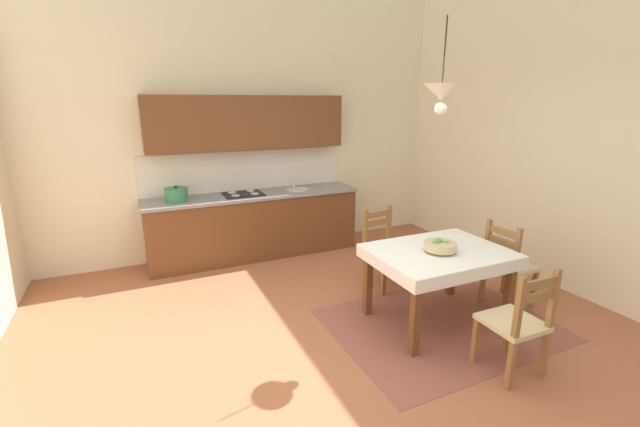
{
  "coord_description": "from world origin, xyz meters",
  "views": [
    {
      "loc": [
        -1.55,
        -2.74,
        2.14
      ],
      "look_at": [
        0.14,
        0.93,
        1.01
      ],
      "focal_mm": 22.88,
      "sensor_mm": 36.0,
      "label": 1
    }
  ],
  "objects_px": {
    "fruit_bowl": "(440,246)",
    "dining_table": "(438,263)",
    "kitchen_cabinetry": "(253,196)",
    "dining_chair_window_side": "(508,266)",
    "pendant_lamp": "(442,93)",
    "dining_chair_kitchen_side": "(384,250)",
    "dining_chair_camera_side": "(517,324)"
  },
  "relations": [
    {
      "from": "fruit_bowl",
      "to": "dining_table",
      "type": "bearing_deg",
      "value": 51.52
    },
    {
      "from": "dining_table",
      "to": "dining_chair_kitchen_side",
      "type": "relative_size",
      "value": 1.38
    },
    {
      "from": "dining_chair_kitchen_side",
      "to": "dining_chair_camera_side",
      "type": "bearing_deg",
      "value": -88.89
    },
    {
      "from": "dining_chair_window_side",
      "to": "fruit_bowl",
      "type": "xyz_separation_m",
      "value": [
        -0.95,
        0.01,
        0.37
      ]
    },
    {
      "from": "dining_table",
      "to": "dining_chair_camera_side",
      "type": "distance_m",
      "value": 0.92
    },
    {
      "from": "dining_table",
      "to": "dining_chair_camera_side",
      "type": "height_order",
      "value": "dining_chair_camera_side"
    },
    {
      "from": "dining_chair_kitchen_side",
      "to": "dining_chair_window_side",
      "type": "distance_m",
      "value": 1.33
    },
    {
      "from": "dining_chair_kitchen_side",
      "to": "pendant_lamp",
      "type": "relative_size",
      "value": 1.16
    },
    {
      "from": "kitchen_cabinetry",
      "to": "dining_table",
      "type": "xyz_separation_m",
      "value": [
        1.12,
        -2.54,
        -0.23
      ]
    },
    {
      "from": "dining_chair_window_side",
      "to": "fruit_bowl",
      "type": "relative_size",
      "value": 3.1
    },
    {
      "from": "dining_chair_kitchen_side",
      "to": "pendant_lamp",
      "type": "bearing_deg",
      "value": -94.68
    },
    {
      "from": "kitchen_cabinetry",
      "to": "pendant_lamp",
      "type": "distance_m",
      "value": 3.01
    },
    {
      "from": "dining_table",
      "to": "fruit_bowl",
      "type": "xyz_separation_m",
      "value": [
        -0.03,
        -0.04,
        0.19
      ]
    },
    {
      "from": "dining_chair_camera_side",
      "to": "pendant_lamp",
      "type": "relative_size",
      "value": 1.16
    },
    {
      "from": "dining_chair_kitchen_side",
      "to": "kitchen_cabinetry",
      "type": "bearing_deg",
      "value": 124.43
    },
    {
      "from": "fruit_bowl",
      "to": "pendant_lamp",
      "type": "xyz_separation_m",
      "value": [
        -0.05,
        0.09,
        1.38
      ]
    },
    {
      "from": "kitchen_cabinetry",
      "to": "pendant_lamp",
      "type": "height_order",
      "value": "pendant_lamp"
    },
    {
      "from": "dining_chair_camera_side",
      "to": "dining_table",
      "type": "bearing_deg",
      "value": 91.77
    },
    {
      "from": "pendant_lamp",
      "to": "fruit_bowl",
      "type": "bearing_deg",
      "value": -62.36
    },
    {
      "from": "dining_chair_window_side",
      "to": "fruit_bowl",
      "type": "distance_m",
      "value": 1.02
    },
    {
      "from": "dining_table",
      "to": "dining_chair_window_side",
      "type": "relative_size",
      "value": 1.38
    },
    {
      "from": "fruit_bowl",
      "to": "kitchen_cabinetry",
      "type": "bearing_deg",
      "value": 112.81
    },
    {
      "from": "kitchen_cabinetry",
      "to": "fruit_bowl",
      "type": "height_order",
      "value": "kitchen_cabinetry"
    },
    {
      "from": "kitchen_cabinetry",
      "to": "dining_chair_camera_side",
      "type": "distance_m",
      "value": 3.65
    },
    {
      "from": "kitchen_cabinetry",
      "to": "dining_chair_kitchen_side",
      "type": "bearing_deg",
      "value": -55.57
    },
    {
      "from": "dining_chair_camera_side",
      "to": "fruit_bowl",
      "type": "relative_size",
      "value": 3.1
    },
    {
      "from": "kitchen_cabinetry",
      "to": "dining_table",
      "type": "bearing_deg",
      "value": -66.24
    },
    {
      "from": "dining_chair_window_side",
      "to": "pendant_lamp",
      "type": "height_order",
      "value": "pendant_lamp"
    },
    {
      "from": "dining_table",
      "to": "fruit_bowl",
      "type": "bearing_deg",
      "value": -128.48
    },
    {
      "from": "dining_chair_kitchen_side",
      "to": "dining_chair_window_side",
      "type": "relative_size",
      "value": 1.0
    },
    {
      "from": "kitchen_cabinetry",
      "to": "dining_chair_camera_side",
      "type": "bearing_deg",
      "value": -71.61
    },
    {
      "from": "fruit_bowl",
      "to": "pendant_lamp",
      "type": "distance_m",
      "value": 1.39
    }
  ]
}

